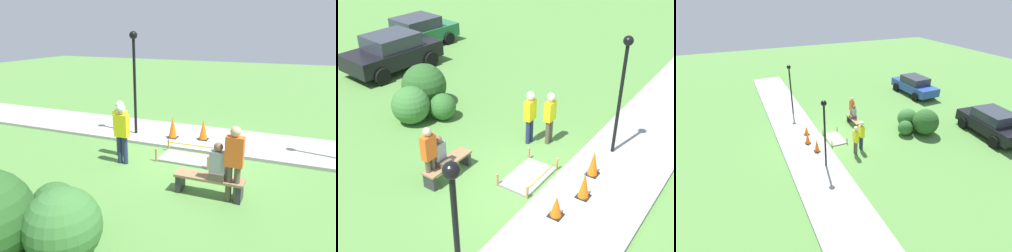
% 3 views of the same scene
% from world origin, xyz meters
% --- Properties ---
extents(ground_plane, '(60.00, 60.00, 0.00)m').
position_xyz_m(ground_plane, '(0.00, 0.00, 0.00)').
color(ground_plane, '#51843D').
extents(sidewalk, '(28.00, 2.63, 0.10)m').
position_xyz_m(sidewalk, '(0.00, -1.32, 0.05)').
color(sidewalk, '#9E9E99').
rests_on(sidewalk, ground_plane).
extents(wet_concrete_patch, '(1.64, 1.01, 0.39)m').
position_xyz_m(wet_concrete_patch, '(0.12, 0.65, 0.04)').
color(wet_concrete_patch, gray).
rests_on(wet_concrete_patch, ground_plane).
extents(traffic_cone_near_patch, '(0.34, 0.34, 0.60)m').
position_xyz_m(traffic_cone_near_patch, '(-0.93, -0.83, 0.39)').
color(traffic_cone_near_patch, black).
rests_on(traffic_cone_near_patch, sidewalk).
extents(traffic_cone_far_patch, '(0.34, 0.34, 0.74)m').
position_xyz_m(traffic_cone_far_patch, '(0.12, -1.05, 0.47)').
color(traffic_cone_far_patch, black).
rests_on(traffic_cone_far_patch, sidewalk).
extents(traffic_cone_sidewalk_edge, '(0.34, 0.34, 0.76)m').
position_xyz_m(traffic_cone_sidewalk_edge, '(1.16, -0.82, 0.48)').
color(traffic_cone_sidewalk_edge, black).
rests_on(traffic_cone_sidewalk_edge, sidewalk).
extents(park_bench, '(1.63, 0.44, 0.48)m').
position_xyz_m(park_bench, '(-1.09, 2.54, 0.34)').
color(park_bench, '#2D2D33').
rests_on(park_bench, ground_plane).
extents(person_seated_on_bench, '(0.36, 0.44, 0.89)m').
position_xyz_m(person_seated_on_bench, '(-1.30, 2.59, 0.83)').
color(person_seated_on_bench, brown).
rests_on(person_seated_on_bench, park_bench).
extents(worker_supervisor, '(0.40, 0.26, 1.77)m').
position_xyz_m(worker_supervisor, '(1.75, 1.63, 1.06)').
color(worker_supervisor, navy).
rests_on(worker_supervisor, ground_plane).
extents(worker_assistant, '(0.40, 0.25, 1.73)m').
position_xyz_m(worker_assistant, '(2.09, 1.12, 1.03)').
color(worker_assistant, brown).
rests_on(worker_assistant, ground_plane).
extents(bystander_in_orange_shirt, '(0.40, 0.23, 1.79)m').
position_xyz_m(bystander_in_orange_shirt, '(-1.66, 2.62, 1.02)').
color(bystander_in_orange_shirt, brown).
rests_on(bystander_in_orange_shirt, ground_plane).
extents(lamppost_near, '(0.28, 0.28, 3.61)m').
position_xyz_m(lamppost_near, '(2.61, -0.81, 2.49)').
color(lamppost_near, black).
rests_on(lamppost_near, sidewalk).
extents(shrub_rounded_near, '(1.31, 1.31, 1.31)m').
position_xyz_m(shrub_rounded_near, '(0.53, 5.65, 0.65)').
color(shrub_rounded_near, '#387033').
rests_on(shrub_rounded_near, ground_plane).
extents(shrub_rounded_mid, '(0.93, 0.93, 0.93)m').
position_xyz_m(shrub_rounded_mid, '(1.34, 4.94, 0.47)').
color(shrub_rounded_mid, '#2D6028').
rests_on(shrub_rounded_mid, ground_plane).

